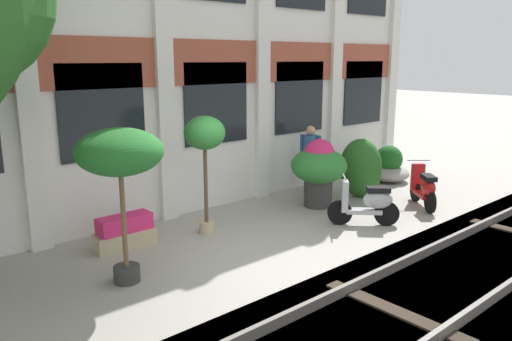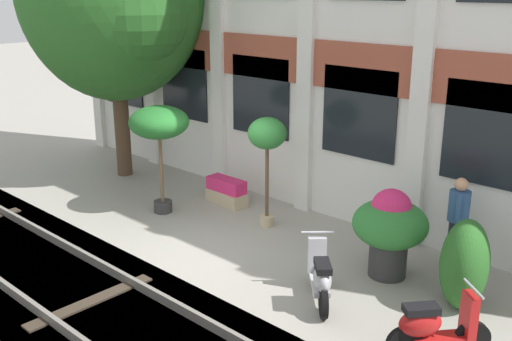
{
  "view_description": "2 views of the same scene",
  "coord_description": "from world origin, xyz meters",
  "px_view_note": "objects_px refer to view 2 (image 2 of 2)",
  "views": [
    {
      "loc": [
        -5.07,
        -5.68,
        3.19
      ],
      "look_at": [
        0.89,
        1.11,
        1.14
      ],
      "focal_mm": 35.0,
      "sensor_mm": 36.0,
      "label": 1
    },
    {
      "loc": [
        7.4,
        -6.62,
        4.59
      ],
      "look_at": [
        -0.18,
        1.5,
        1.1
      ],
      "focal_mm": 42.0,
      "sensor_mm": 36.0,
      "label": 2
    }
  ],
  "objects_px": {
    "potted_plant_glazed_jar": "(390,226)",
    "resident_by_doorway": "(457,222)",
    "potted_plant_square_trough": "(226,192)",
    "potted_plant_low_pan": "(159,125)",
    "scooter_near_curb": "(320,277)",
    "potted_plant_terracotta_small": "(267,139)",
    "scooter_second_parked": "(435,328)",
    "topiary_hedge": "(465,264)"
  },
  "relations": [
    {
      "from": "potted_plant_glazed_jar",
      "to": "scooter_near_curb",
      "type": "bearing_deg",
      "value": -99.7
    },
    {
      "from": "potted_plant_square_trough",
      "to": "potted_plant_low_pan",
      "type": "height_order",
      "value": "potted_plant_low_pan"
    },
    {
      "from": "scooter_near_curb",
      "to": "scooter_second_parked",
      "type": "relative_size",
      "value": 0.93
    },
    {
      "from": "potted_plant_low_pan",
      "to": "resident_by_doorway",
      "type": "distance_m",
      "value": 5.96
    },
    {
      "from": "potted_plant_low_pan",
      "to": "scooter_second_parked",
      "type": "height_order",
      "value": "potted_plant_low_pan"
    },
    {
      "from": "scooter_near_curb",
      "to": "topiary_hedge",
      "type": "xyz_separation_m",
      "value": [
        1.58,
        1.36,
        0.25
      ]
    },
    {
      "from": "potted_plant_square_trough",
      "to": "scooter_near_curb",
      "type": "distance_m",
      "value": 4.55
    },
    {
      "from": "potted_plant_terracotta_small",
      "to": "scooter_near_curb",
      "type": "bearing_deg",
      "value": -33.11
    },
    {
      "from": "potted_plant_square_trough",
      "to": "resident_by_doorway",
      "type": "distance_m",
      "value": 5.08
    },
    {
      "from": "potted_plant_glazed_jar",
      "to": "resident_by_doorway",
      "type": "relative_size",
      "value": 0.92
    },
    {
      "from": "scooter_second_parked",
      "to": "resident_by_doorway",
      "type": "distance_m",
      "value": 2.7
    },
    {
      "from": "potted_plant_terracotta_small",
      "to": "scooter_second_parked",
      "type": "xyz_separation_m",
      "value": [
        4.49,
        -1.8,
        -1.34
      ]
    },
    {
      "from": "topiary_hedge",
      "to": "potted_plant_square_trough",
      "type": "bearing_deg",
      "value": 173.34
    },
    {
      "from": "potted_plant_terracotta_small",
      "to": "potted_plant_square_trough",
      "type": "height_order",
      "value": "potted_plant_terracotta_small"
    },
    {
      "from": "potted_plant_terracotta_small",
      "to": "potted_plant_low_pan",
      "type": "height_order",
      "value": "potted_plant_low_pan"
    },
    {
      "from": "scooter_second_parked",
      "to": "scooter_near_curb",
      "type": "bearing_deg",
      "value": 126.19
    },
    {
      "from": "scooter_near_curb",
      "to": "scooter_second_parked",
      "type": "xyz_separation_m",
      "value": [
        1.89,
        -0.11,
        0.0
      ]
    },
    {
      "from": "potted_plant_glazed_jar",
      "to": "scooter_near_curb",
      "type": "distance_m",
      "value": 1.57
    },
    {
      "from": "resident_by_doorway",
      "to": "scooter_near_curb",
      "type": "bearing_deg",
      "value": 46.46
    },
    {
      "from": "potted_plant_square_trough",
      "to": "scooter_second_parked",
      "type": "xyz_separation_m",
      "value": [
        5.96,
        -2.13,
        0.17
      ]
    },
    {
      "from": "potted_plant_square_trough",
      "to": "scooter_second_parked",
      "type": "distance_m",
      "value": 6.33
    },
    {
      "from": "potted_plant_terracotta_small",
      "to": "resident_by_doorway",
      "type": "bearing_deg",
      "value": 11.15
    },
    {
      "from": "scooter_near_curb",
      "to": "resident_by_doorway",
      "type": "xyz_separation_m",
      "value": [
        0.96,
        2.4,
        0.43
      ]
    },
    {
      "from": "scooter_second_parked",
      "to": "resident_by_doorway",
      "type": "relative_size",
      "value": 0.69
    },
    {
      "from": "potted_plant_glazed_jar",
      "to": "topiary_hedge",
      "type": "height_order",
      "value": "potted_plant_glazed_jar"
    },
    {
      "from": "potted_plant_square_trough",
      "to": "scooter_near_curb",
      "type": "xyz_separation_m",
      "value": [
        4.07,
        -2.02,
        0.17
      ]
    },
    {
      "from": "potted_plant_low_pan",
      "to": "scooter_near_curb",
      "type": "bearing_deg",
      "value": -9.33
    },
    {
      "from": "resident_by_doorway",
      "to": "potted_plant_square_trough",
      "type": "bearing_deg",
      "value": -17.45
    },
    {
      "from": "potted_plant_terracotta_small",
      "to": "topiary_hedge",
      "type": "distance_m",
      "value": 4.33
    },
    {
      "from": "potted_plant_terracotta_small",
      "to": "resident_by_doorway",
      "type": "height_order",
      "value": "potted_plant_terracotta_small"
    },
    {
      "from": "potted_plant_glazed_jar",
      "to": "potted_plant_low_pan",
      "type": "bearing_deg",
      "value": -171.79
    },
    {
      "from": "potted_plant_terracotta_small",
      "to": "potted_plant_square_trough",
      "type": "xyz_separation_m",
      "value": [
        -1.47,
        0.33,
        -1.51
      ]
    },
    {
      "from": "scooter_second_parked",
      "to": "potted_plant_low_pan",
      "type": "bearing_deg",
      "value": 121.87
    },
    {
      "from": "potted_plant_glazed_jar",
      "to": "potted_plant_terracotta_small",
      "type": "distance_m",
      "value": 3.0
    },
    {
      "from": "potted_plant_terracotta_small",
      "to": "potted_plant_low_pan",
      "type": "xyz_separation_m",
      "value": [
        -2.09,
        -0.92,
        0.08
      ]
    },
    {
      "from": "potted_plant_terracotta_small",
      "to": "resident_by_doorway",
      "type": "relative_size",
      "value": 1.35
    },
    {
      "from": "scooter_second_parked",
      "to": "topiary_hedge",
      "type": "height_order",
      "value": "topiary_hedge"
    },
    {
      "from": "resident_by_doorway",
      "to": "topiary_hedge",
      "type": "relative_size",
      "value": 1.18
    },
    {
      "from": "topiary_hedge",
      "to": "scooter_near_curb",
      "type": "bearing_deg",
      "value": -139.12
    },
    {
      "from": "topiary_hedge",
      "to": "scooter_second_parked",
      "type": "bearing_deg",
      "value": -78.04
    },
    {
      "from": "potted_plant_glazed_jar",
      "to": "scooter_second_parked",
      "type": "height_order",
      "value": "potted_plant_glazed_jar"
    },
    {
      "from": "potted_plant_terracotta_small",
      "to": "resident_by_doorway",
      "type": "distance_m",
      "value": 3.74
    }
  ]
}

